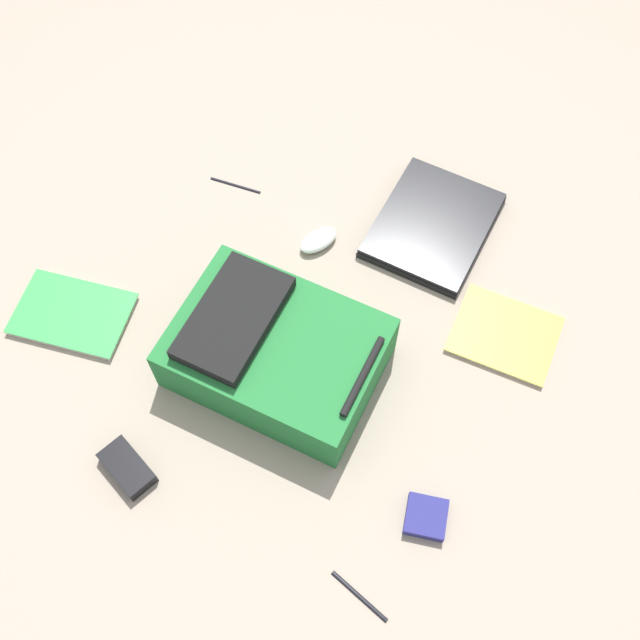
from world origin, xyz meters
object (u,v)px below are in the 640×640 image
at_px(power_brick, 127,468).
at_px(pen_black, 359,596).
at_px(earbud_pouch, 426,517).
at_px(book_manual, 73,314).
at_px(backpack, 274,351).
at_px(laptop, 433,225).
at_px(book_comic, 505,335).
at_px(pen_blue, 235,185).
at_px(computer_mouse, 318,240).

xyz_separation_m(power_brick, pen_black, (0.05, -0.56, -0.01)).
height_order(pen_black, earbud_pouch, earbud_pouch).
height_order(power_brick, pen_black, power_brick).
distance_m(book_manual, pen_black, 0.93).
distance_m(backpack, power_brick, 0.41).
distance_m(laptop, earbud_pouch, 0.75).
xyz_separation_m(backpack, earbud_pouch, (-0.12, -0.47, -0.06)).
height_order(book_manual, pen_black, book_manual).
xyz_separation_m(book_comic, power_brick, (-0.74, 0.53, 0.01)).
distance_m(backpack, pen_blue, 0.54).
distance_m(power_brick, earbud_pouch, 0.65).
distance_m(laptop, pen_black, 0.92).
bearing_deg(book_manual, book_comic, -59.81).
bearing_deg(book_comic, pen_blue, 89.07).
height_order(backpack, power_brick, backpack).
bearing_deg(book_comic, book_manual, 120.19).
xyz_separation_m(book_manual, pen_black, (-0.17, -0.92, -0.00)).
xyz_separation_m(computer_mouse, earbud_pouch, (-0.46, -0.57, -0.00)).
relative_size(laptop, power_brick, 2.89).
relative_size(laptop, earbud_pouch, 4.28).
relative_size(book_comic, power_brick, 2.12).
xyz_separation_m(computer_mouse, pen_black, (-0.67, -0.54, -0.01)).
relative_size(book_manual, earbud_pouch, 3.69).
relative_size(backpack, power_brick, 3.88).
bearing_deg(computer_mouse, pen_blue, -167.34).
height_order(book_manual, computer_mouse, computer_mouse).
xyz_separation_m(book_comic, pen_black, (-0.69, -0.02, -0.00)).
relative_size(pen_blue, earbud_pouch, 1.67).
relative_size(backpack, pen_black, 3.46).
bearing_deg(pen_blue, computer_mouse, -96.92).
relative_size(book_comic, pen_black, 1.89).
xyz_separation_m(book_manual, pen_blue, (0.53, -0.09, -0.00)).
bearing_deg(laptop, computer_mouse, 132.43).
distance_m(book_comic, computer_mouse, 0.52).
relative_size(pen_black, pen_blue, 0.99).
xyz_separation_m(pen_black, earbud_pouch, (0.21, -0.03, 0.01)).
bearing_deg(book_comic, computer_mouse, 92.43).
bearing_deg(power_brick, earbud_pouch, -66.12).
height_order(laptop, pen_black, laptop).
bearing_deg(book_comic, backpack, 131.19).
bearing_deg(laptop, power_brick, 165.42).
bearing_deg(earbud_pouch, book_manual, 92.39).
bearing_deg(book_manual, computer_mouse, -37.32).
bearing_deg(backpack, power_brick, 162.08).
relative_size(backpack, pen_blue, 3.44).
relative_size(laptop, book_manual, 1.16).
bearing_deg(earbud_pouch, laptop, 28.05).
distance_m(book_manual, pen_blue, 0.54).
distance_m(computer_mouse, earbud_pouch, 0.73).
distance_m(backpack, computer_mouse, 0.36).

